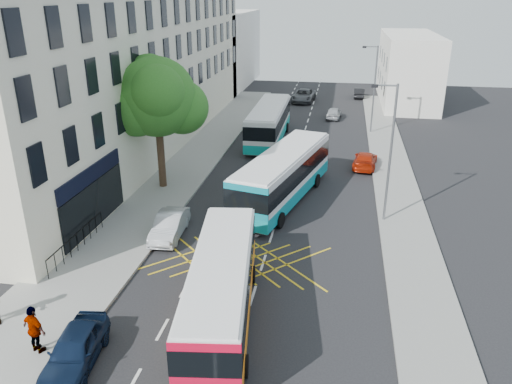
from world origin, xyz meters
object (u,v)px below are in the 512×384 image
at_px(parked_car_silver, 170,225).
at_px(pedestrian_far, 35,330).
at_px(red_hatchback, 365,160).
at_px(parked_car_blue, 75,349).
at_px(street_tree, 156,98).
at_px(bus_near, 221,287).
at_px(lamp_far, 373,85).
at_px(distant_car_dark, 359,93).
at_px(bus_mid, 283,176).
at_px(distant_car_grey, 304,96).
at_px(motorbike, 211,343).
at_px(bus_far, 269,122).
at_px(distant_car_silver, 334,113).
at_px(lamp_near, 389,147).

bearing_deg(parked_car_silver, pedestrian_far, -102.76).
bearing_deg(red_hatchback, parked_car_blue, 71.92).
height_order(street_tree, bus_near, street_tree).
xyz_separation_m(lamp_far, pedestrian_far, (-13.48, -34.21, -3.48)).
bearing_deg(red_hatchback, distant_car_dark, -83.61).
distance_m(bus_mid, parked_car_silver, 8.40).
height_order(bus_mid, distant_car_grey, bus_mid).
bearing_deg(bus_near, pedestrian_far, -159.14).
relative_size(street_tree, motorbike, 4.74).
bearing_deg(motorbike, bus_far, 113.74).
xyz_separation_m(parked_car_silver, distant_car_silver, (8.24, 29.45, -0.06)).
bearing_deg(street_tree, bus_mid, -5.19).
relative_size(street_tree, bus_near, 0.85).
height_order(red_hatchback, distant_car_grey, distant_car_grey).
bearing_deg(distant_car_silver, distant_car_dark, -98.41).
height_order(bus_near, distant_car_grey, bus_near).
distance_m(bus_near, parked_car_blue, 5.95).
relative_size(parked_car_silver, red_hatchback, 0.98).
bearing_deg(parked_car_silver, lamp_near, 15.38).
height_order(bus_near, pedestrian_far, bus_near).
bearing_deg(bus_far, red_hatchback, -36.03).
bearing_deg(bus_mid, distant_car_dark, 94.96).
relative_size(bus_mid, pedestrian_far, 6.03).
bearing_deg(parked_car_blue, motorbike, 4.51).
bearing_deg(parked_car_blue, distant_car_dark, 70.52).
bearing_deg(lamp_far, bus_near, -103.12).
xyz_separation_m(red_hatchback, distant_car_silver, (-2.83, 15.64, 0.01)).
relative_size(lamp_near, distant_car_silver, 2.24).
bearing_deg(bus_mid, pedestrian_far, -99.93).
xyz_separation_m(bus_near, distant_car_silver, (3.62, 36.23, -0.89)).
height_order(street_tree, parked_car_silver, street_tree).
relative_size(bus_near, pedestrian_far, 5.26).
relative_size(lamp_near, distant_car_dark, 2.15).
relative_size(lamp_far, parked_car_silver, 1.98).
relative_size(street_tree, parked_car_silver, 2.17).
height_order(bus_mid, bus_far, bus_mid).
bearing_deg(bus_mid, bus_near, -80.29).
bearing_deg(bus_mid, lamp_far, 84.64).
xyz_separation_m(bus_mid, distant_car_dark, (5.53, 35.10, -1.10)).
bearing_deg(pedestrian_far, distant_car_silver, -83.58).
bearing_deg(bus_far, bus_near, -86.14).
height_order(motorbike, red_hatchback, motorbike).
height_order(bus_mid, distant_car_dark, bus_mid).
height_order(bus_mid, distant_car_silver, bus_mid).
height_order(parked_car_silver, red_hatchback, parked_car_silver).
bearing_deg(red_hatchback, bus_mid, 60.57).
height_order(motorbike, pedestrian_far, pedestrian_far).
bearing_deg(motorbike, distant_car_grey, 110.05).
distance_m(bus_far, red_hatchback, 10.45).
distance_m(bus_near, red_hatchback, 21.60).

